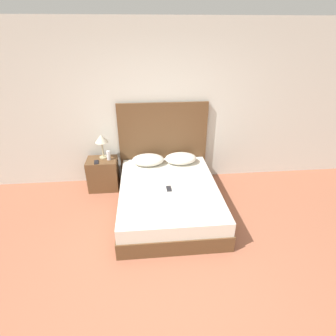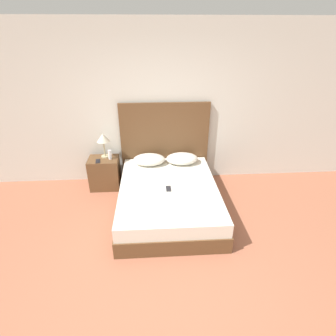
{
  "view_description": "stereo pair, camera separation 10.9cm",
  "coord_description": "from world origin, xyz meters",
  "px_view_note": "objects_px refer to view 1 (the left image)",
  "views": [
    {
      "loc": [
        -0.21,
        -1.87,
        2.51
      ],
      "look_at": [
        0.12,
        1.55,
        0.69
      ],
      "focal_mm": 28.0,
      "sensor_mm": 36.0,
      "label": 1
    },
    {
      "loc": [
        -0.1,
        -1.87,
        2.51
      ],
      "look_at": [
        0.12,
        1.55,
        0.69
      ],
      "focal_mm": 28.0,
      "sensor_mm": 36.0,
      "label": 2
    }
  ],
  "objects_px": {
    "nightstand": "(103,174)",
    "table_lamp": "(101,140)",
    "phone_on_bed": "(169,189)",
    "phone_on_nightstand": "(96,162)",
    "bed": "(169,198)"
  },
  "relations": [
    {
      "from": "table_lamp",
      "to": "nightstand",
      "type": "bearing_deg",
      "value": -110.94
    },
    {
      "from": "nightstand",
      "to": "phone_on_bed",
      "type": "bearing_deg",
      "value": -38.39
    },
    {
      "from": "phone_on_bed",
      "to": "phone_on_nightstand",
      "type": "bearing_deg",
      "value": 146.64
    },
    {
      "from": "phone_on_bed",
      "to": "phone_on_nightstand",
      "type": "height_order",
      "value": "phone_on_nightstand"
    },
    {
      "from": "bed",
      "to": "phone_on_nightstand",
      "type": "bearing_deg",
      "value": 149.93
    },
    {
      "from": "phone_on_bed",
      "to": "nightstand",
      "type": "distance_m",
      "value": 1.37
    },
    {
      "from": "nightstand",
      "to": "phone_on_nightstand",
      "type": "relative_size",
      "value": 3.49
    },
    {
      "from": "phone_on_bed",
      "to": "nightstand",
      "type": "relative_size",
      "value": 0.27
    },
    {
      "from": "table_lamp",
      "to": "phone_on_nightstand",
      "type": "height_order",
      "value": "table_lamp"
    },
    {
      "from": "bed",
      "to": "nightstand",
      "type": "height_order",
      "value": "nightstand"
    },
    {
      "from": "phone_on_bed",
      "to": "phone_on_nightstand",
      "type": "relative_size",
      "value": 0.95
    },
    {
      "from": "nightstand",
      "to": "table_lamp",
      "type": "relative_size",
      "value": 1.32
    },
    {
      "from": "bed",
      "to": "phone_on_bed",
      "type": "relative_size",
      "value": 12.83
    },
    {
      "from": "phone_on_nightstand",
      "to": "nightstand",
      "type": "bearing_deg",
      "value": 54.56
    },
    {
      "from": "nightstand",
      "to": "table_lamp",
      "type": "distance_m",
      "value": 0.61
    }
  ]
}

